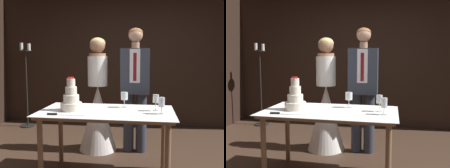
% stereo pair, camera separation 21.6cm
% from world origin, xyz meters
% --- Properties ---
extents(wall_back, '(5.56, 0.12, 2.71)m').
position_xyz_m(wall_back, '(0.00, 2.31, 1.35)').
color(wall_back, black).
rests_on(wall_back, ground_plane).
extents(cake_table, '(1.45, 0.79, 0.76)m').
position_xyz_m(cake_table, '(-0.19, 0.04, 0.68)').
color(cake_table, '#8E6B4C').
rests_on(cake_table, ground_plane).
extents(tiered_cake, '(0.24, 0.24, 0.37)m').
position_xyz_m(tiered_cake, '(-0.57, 0.01, 0.88)').
color(tiered_cake, silver).
rests_on(tiered_cake, cake_table).
extents(cake_knife, '(0.38, 0.06, 0.02)m').
position_xyz_m(cake_knife, '(-0.63, -0.23, 0.77)').
color(cake_knife, silver).
rests_on(cake_knife, cake_table).
extents(wine_glass_near, '(0.07, 0.07, 0.18)m').
position_xyz_m(wine_glass_near, '(0.34, 0.11, 0.89)').
color(wine_glass_near, silver).
rests_on(wine_glass_near, cake_table).
extents(wine_glass_middle, '(0.07, 0.07, 0.17)m').
position_xyz_m(wine_glass_middle, '(0.40, -0.03, 0.88)').
color(wine_glass_middle, silver).
rests_on(wine_glass_middle, cake_table).
extents(wine_glass_far, '(0.08, 0.08, 0.18)m').
position_xyz_m(wine_glass_far, '(-0.01, 0.25, 0.89)').
color(wine_glass_far, silver).
rests_on(wine_glass_far, cake_table).
extents(bride, '(0.54, 0.54, 1.62)m').
position_xyz_m(bride, '(-0.45, 0.89, 0.60)').
color(bride, white).
rests_on(bride, ground_plane).
extents(groom, '(0.40, 0.25, 1.74)m').
position_xyz_m(groom, '(0.08, 0.88, 0.96)').
color(groom, '#333847').
rests_on(groom, ground_plane).
extents(candle_stand, '(0.28, 0.28, 1.61)m').
position_xyz_m(candle_stand, '(-2.05, 1.88, 0.75)').
color(candle_stand, black).
rests_on(candle_stand, ground_plane).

